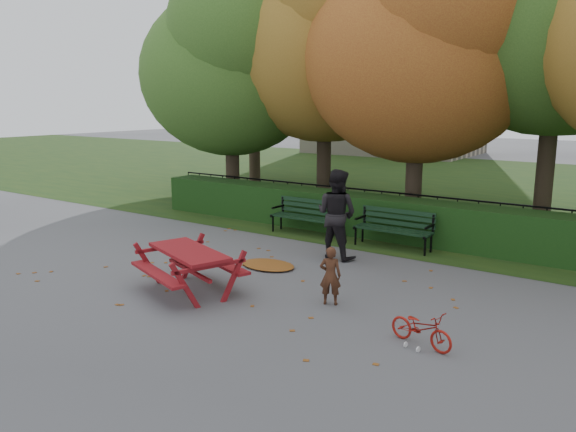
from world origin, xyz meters
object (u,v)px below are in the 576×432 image
Objects in this scene: tree_f at (257,36)px; child at (330,276)px; adult at (337,214)px; bench_left at (307,214)px; tree_b at (332,28)px; bicycle at (421,328)px; tree_a at (234,60)px; picnic_table at (189,259)px; bench_right at (395,226)px; tree_c at (429,39)px.

tree_f reaches higher than child.
bench_left is at bearing -38.42° from adult.
tree_b is 8.98× the size of bicycle.
tree_a is at bearing -156.95° from tree_b.
tree_b is 4.03× the size of picnic_table.
tree_f is 13.31m from picnic_table.
bench_right is at bearing -33.92° from tree_f.
child is at bearing -59.22° from tree_b.
child reaches higher than bench_right.
adult reaches higher than bench_right.
tree_a is at bearing 66.61° from bicycle.
child is (2.35, 0.88, -0.10)m from picnic_table.
tree_a is at bearing -62.02° from tree_f.
picnic_table is 2.51m from child.
bench_left is at bearing -133.36° from tree_c.
bench_right reaches higher than bicycle.
child is (0.65, -4.00, -0.03)m from bench_right.
tree_c is at bearing -106.36° from child.
tree_c reaches higher than bench_left.
tree_c is 8.76m from bicycle.
tree_b is 4.88× the size of bench_left.
bicycle is (2.51, -4.68, -0.26)m from bench_right.
bench_left is 4.93m from picnic_table.
bench_left is at bearing -43.51° from tree_f.
adult reaches higher than child.
tree_a is 3.11m from tree_b.
bench_left and bench_right have the same top height.
bench_right is at bearing -16.61° from tree_a.
bench_right is (0.27, -2.26, -4.30)m from tree_c.
bench_left is (-2.13, -2.26, -4.30)m from tree_c.
tree_c is 0.87× the size of tree_f.
bench_left is at bearing 117.99° from picnic_table.
tree_f is 9.38× the size of bicycle.
tree_f reaches higher than tree_c.
bench_left is 0.83× the size of picnic_table.
tree_f is 4.21× the size of picnic_table.
bench_right is 1.84× the size of bicycle.
tree_b reaches higher than picnic_table.
child is at bearing -52.64° from bench_left.
tree_b is at bearing -83.92° from child.
bench_left is 0.94× the size of adult.
bench_left is 6.79m from bicycle.
picnic_table is (1.84, -7.93, -4.80)m from tree_b.
bicycle is (2.77, -6.94, -4.57)m from tree_c.
bench_left is 1.00× the size of bench_right.
tree_f is (-7.97, 3.28, 0.87)m from tree_c.
tree_c is 4.87m from bench_right.
picnic_table is at bearing 75.79° from adult.
tree_b is 1.10× the size of tree_c.
tree_a is 7.45m from adult.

